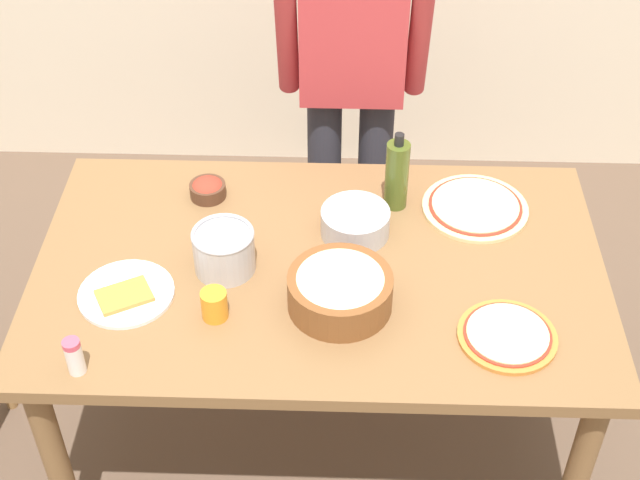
# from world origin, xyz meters

# --- Properties ---
(ground) EXTENTS (8.00, 8.00, 0.00)m
(ground) POSITION_xyz_m (0.00, 0.00, 0.00)
(ground) COLOR brown
(dining_table) EXTENTS (1.60, 0.96, 0.76)m
(dining_table) POSITION_xyz_m (0.00, 0.00, 0.67)
(dining_table) COLOR brown
(dining_table) RESTS_ON ground
(person_cook) EXTENTS (0.49, 0.25, 1.62)m
(person_cook) POSITION_xyz_m (0.08, 0.76, 0.94)
(person_cook) COLOR #2D2D38
(person_cook) RESTS_ON ground
(pizza_raw_on_board) EXTENTS (0.32, 0.32, 0.02)m
(pizza_raw_on_board) POSITION_xyz_m (0.46, 0.26, 0.77)
(pizza_raw_on_board) COLOR beige
(pizza_raw_on_board) RESTS_ON dining_table
(pizza_cooked_on_tray) EXTENTS (0.26, 0.26, 0.02)m
(pizza_cooked_on_tray) POSITION_xyz_m (0.49, -0.26, 0.77)
(pizza_cooked_on_tray) COLOR #C67A33
(pizza_cooked_on_tray) RESTS_ON dining_table
(plate_with_slice) EXTENTS (0.26, 0.26, 0.02)m
(plate_with_slice) POSITION_xyz_m (-0.52, -0.14, 0.77)
(plate_with_slice) COLOR white
(plate_with_slice) RESTS_ON dining_table
(popcorn_bowl) EXTENTS (0.28, 0.28, 0.11)m
(popcorn_bowl) POSITION_xyz_m (0.06, -0.15, 0.82)
(popcorn_bowl) COLOR brown
(popcorn_bowl) RESTS_ON dining_table
(mixing_bowl_steel) EXTENTS (0.20, 0.20, 0.08)m
(mixing_bowl_steel) POSITION_xyz_m (0.10, 0.14, 0.80)
(mixing_bowl_steel) COLOR #B7B7BC
(mixing_bowl_steel) RESTS_ON dining_table
(small_sauce_bowl) EXTENTS (0.11, 0.11, 0.06)m
(small_sauce_bowl) POSITION_xyz_m (-0.35, 0.30, 0.79)
(small_sauce_bowl) COLOR #4C2D1E
(small_sauce_bowl) RESTS_ON dining_table
(olive_oil_bottle) EXTENTS (0.07, 0.07, 0.26)m
(olive_oil_bottle) POSITION_xyz_m (0.22, 0.28, 0.87)
(olive_oil_bottle) COLOR #47561E
(olive_oil_bottle) RESTS_ON dining_table
(steel_pot) EXTENTS (0.17, 0.17, 0.13)m
(steel_pot) POSITION_xyz_m (-0.26, -0.02, 0.83)
(steel_pot) COLOR #B7B7BC
(steel_pot) RESTS_ON dining_table
(cup_orange) EXTENTS (0.07, 0.07, 0.08)m
(cup_orange) POSITION_xyz_m (-0.27, -0.21, 0.80)
(cup_orange) COLOR orange
(cup_orange) RESTS_ON dining_table
(salt_shaker) EXTENTS (0.04, 0.04, 0.11)m
(salt_shaker) POSITION_xyz_m (-0.59, -0.40, 0.81)
(salt_shaker) COLOR white
(salt_shaker) RESTS_ON dining_table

